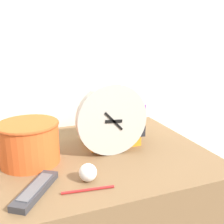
% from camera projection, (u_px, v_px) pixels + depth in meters
% --- Properties ---
extents(wall_back, '(6.00, 0.04, 2.40)m').
position_uv_depth(wall_back, '(51.00, 40.00, 1.26)').
color(wall_back, silver).
rests_on(wall_back, ground_plane).
extents(desk_clock, '(0.27, 0.04, 0.27)m').
position_uv_depth(desk_clock, '(112.00, 120.00, 0.98)').
color(desk_clock, '#B7B2A8').
rests_on(desk_clock, desk).
extents(book_stack, '(0.25, 0.20, 0.18)m').
position_uv_depth(book_stack, '(113.00, 122.00, 1.11)').
color(book_stack, orange).
rests_on(book_stack, desk).
extents(basket, '(0.22, 0.22, 0.15)m').
position_uv_depth(basket, '(29.00, 141.00, 0.93)').
color(basket, '#E05623').
rests_on(basket, desk).
extents(tv_remote, '(0.15, 0.19, 0.02)m').
position_uv_depth(tv_remote, '(36.00, 190.00, 0.76)').
color(tv_remote, '#333338').
rests_on(tv_remote, desk).
extents(crumpled_paper_ball, '(0.06, 0.06, 0.06)m').
position_uv_depth(crumpled_paper_ball, '(88.00, 172.00, 0.82)').
color(crumpled_paper_ball, white).
rests_on(crumpled_paper_ball, desk).
extents(pen, '(0.16, 0.03, 0.01)m').
position_uv_depth(pen, '(88.00, 190.00, 0.77)').
color(pen, '#B21E1E').
rests_on(pen, desk).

